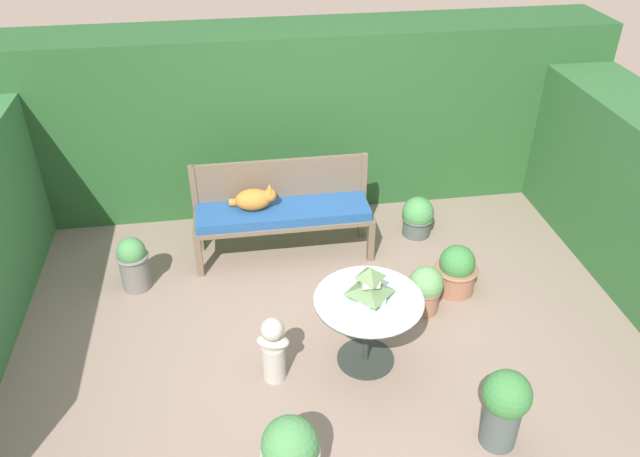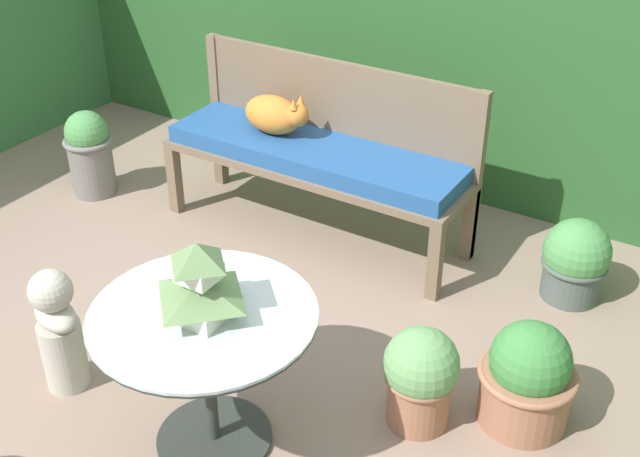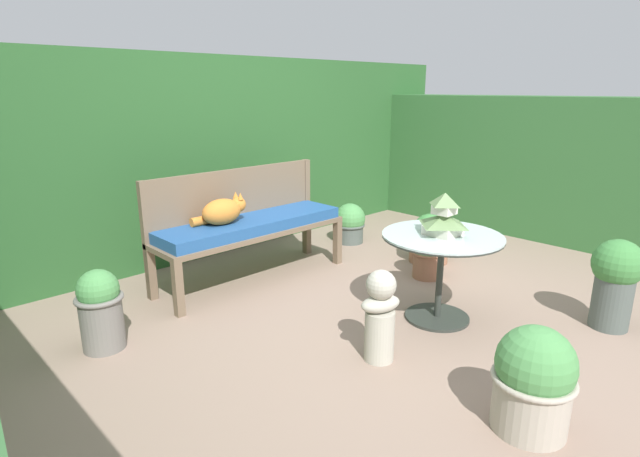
% 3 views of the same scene
% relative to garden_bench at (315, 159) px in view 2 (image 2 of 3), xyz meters
% --- Properties ---
extents(ground, '(30.00, 30.00, 0.00)m').
position_rel_garden_bench_xyz_m(ground, '(0.25, -1.18, -0.44)').
color(ground, gray).
extents(foliage_hedge_back, '(6.40, 0.77, 1.83)m').
position_rel_garden_bench_xyz_m(foliage_hedge_back, '(0.25, 1.16, 0.47)').
color(foliage_hedge_back, '#285628').
rests_on(foliage_hedge_back, ground).
extents(garden_bench, '(1.64, 0.47, 0.52)m').
position_rel_garden_bench_xyz_m(garden_bench, '(0.00, 0.00, 0.00)').
color(garden_bench, brown).
rests_on(garden_bench, ground).
extents(bench_backrest, '(1.64, 0.06, 0.90)m').
position_rel_garden_bench_xyz_m(bench_backrest, '(0.00, 0.21, 0.21)').
color(bench_backrest, brown).
rests_on(bench_backrest, ground).
extents(cat, '(0.43, 0.23, 0.23)m').
position_rel_garden_bench_xyz_m(cat, '(-0.25, 0.02, 0.18)').
color(cat, orange).
rests_on(cat, garden_bench).
extents(patio_table, '(0.80, 0.80, 0.61)m').
position_rel_garden_bench_xyz_m(patio_table, '(0.47, -1.48, 0.04)').
color(patio_table, '#2D332D').
rests_on(patio_table, ground).
extents(pagoda_birdhouse, '(0.27, 0.27, 0.28)m').
position_rel_garden_bench_xyz_m(pagoda_birdhouse, '(0.47, -1.48, 0.28)').
color(pagoda_birdhouse, silver).
rests_on(pagoda_birdhouse, patio_table).
extents(garden_bust, '(0.28, 0.21, 0.56)m').
position_rel_garden_bench_xyz_m(garden_bust, '(-0.24, -1.55, -0.16)').
color(garden_bust, '#B7B2A3').
rests_on(garden_bust, ground).
extents(potted_plant_hedge_corner, '(0.29, 0.29, 0.43)m').
position_rel_garden_bench_xyz_m(potted_plant_hedge_corner, '(1.08, -0.98, -0.22)').
color(potted_plant_hedge_corner, '#9E664C').
rests_on(potted_plant_hedge_corner, ground).
extents(potted_plant_patio_mid, '(0.32, 0.32, 0.41)m').
position_rel_garden_bench_xyz_m(potted_plant_patio_mid, '(1.34, 0.15, -0.24)').
color(potted_plant_patio_mid, '#4C5651').
rests_on(potted_plant_patio_mid, ground).
extents(potted_plant_table_near, '(0.28, 0.28, 0.51)m').
position_rel_garden_bench_xyz_m(potted_plant_table_near, '(-1.35, -0.29, -0.18)').
color(potted_plant_table_near, slate).
rests_on(potted_plant_table_near, ground).
extents(potted_plant_path_edge, '(0.38, 0.38, 0.45)m').
position_rel_garden_bench_xyz_m(potted_plant_path_edge, '(1.43, -0.76, -0.23)').
color(potted_plant_path_edge, '#9E664C').
rests_on(potted_plant_path_edge, ground).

